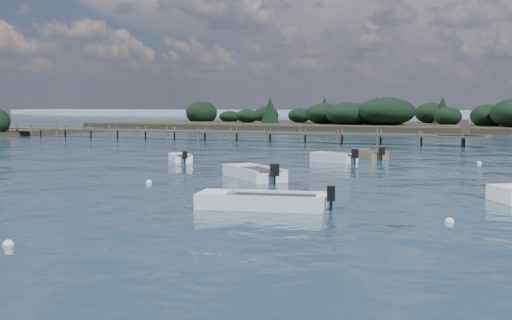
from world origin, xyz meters
The scene contains 13 objects.
ground centered at (0.00, 60.00, 0.00)m, with size 400.00×400.00×0.00m, color #172836.
dinghy_mid_white_a centered at (1.22, 4.22, 0.16)m, with size 5.51×2.97×1.27m.
tender_far_grey centered at (-12.93, 21.50, 0.15)m, with size 2.94×3.07×1.09m.
dinghy_mid_grey centered at (-3.38, 13.52, 0.18)m, with size 4.84×4.55×1.32m.
dinghy_extra_a centered at (-1.16, 30.20, 0.17)m, with size 3.73×4.07×1.24m.
tender_far_white centered at (-2.54, 25.60, 0.19)m, with size 3.87×2.60×1.32m.
buoy_b centered at (8.44, 4.11, 0.00)m, with size 0.32×0.32×0.32m, color silver.
buoy_c centered at (-7.60, 9.48, 0.00)m, with size 0.32×0.32×0.32m, color silver.
buoy_e centered at (-2.53, 27.97, 0.00)m, with size 0.32×0.32×0.32m, color silver.
buoy_extra_a centered at (7.17, 28.81, 0.00)m, with size 0.32×0.32×0.32m, color silver.
buoy_extra_b centered at (-2.71, -5.02, 0.00)m, with size 0.32×0.32×0.32m, color silver.
jetty centered at (-21.74, 47.99, 0.98)m, with size 64.50×3.20×3.40m.
distant_haze centered at (-90.00, 230.00, 0.00)m, with size 280.00×20.00×2.40m, color #9AAEBE.
Camera 1 is at (11.41, -18.72, 4.02)m, focal length 45.00 mm.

